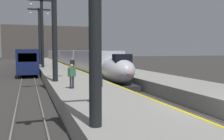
{
  "coord_description": "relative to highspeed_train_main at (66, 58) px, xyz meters",
  "views": [
    {
      "loc": [
        -8.09,
        -9.85,
        3.7
      ],
      "look_at": [
        -0.49,
        12.94,
        1.8
      ],
      "focal_mm": 40.65,
      "sensor_mm": 36.0,
      "label": 1
    }
  ],
  "objects": [
    {
      "name": "ground_plane",
      "position": [
        0.0,
        -46.39,
        -1.98
      ],
      "size": [
        260.0,
        260.0,
        0.0
      ],
      "primitive_type": "plane",
      "color": "#33302D"
    },
    {
      "name": "platform_left",
      "position": [
        -4.05,
        -21.64,
        -1.45
      ],
      "size": [
        4.8,
        110.0,
        1.05
      ],
      "primitive_type": "cube",
      "color": "gray",
      "rests_on": "ground"
    },
    {
      "name": "platform_right",
      "position": [
        4.05,
        -21.64,
        -1.45
      ],
      "size": [
        4.8,
        110.0,
        1.05
      ],
      "primitive_type": "cube",
      "color": "gray",
      "rests_on": "ground"
    },
    {
      "name": "platform_left_safety_stripe",
      "position": [
        -1.77,
        -21.64,
        -0.92
      ],
      "size": [
        0.2,
        107.8,
        0.01
      ],
      "primitive_type": "cube",
      "color": "yellow",
      "rests_on": "platform_left"
    },
    {
      "name": "rail_main_left",
      "position": [
        -0.75,
        -18.89,
        -1.92
      ],
      "size": [
        0.08,
        110.0,
        0.12
      ],
      "primitive_type": "cube",
      "color": "slate",
      "rests_on": "ground"
    },
    {
      "name": "rail_main_right",
      "position": [
        0.75,
        -18.89,
        -1.92
      ],
      "size": [
        0.08,
        110.0,
        0.12
      ],
      "primitive_type": "cube",
      "color": "slate",
      "rests_on": "ground"
    },
    {
      "name": "rail_secondary_left",
      "position": [
        -8.85,
        -18.89,
        -1.92
      ],
      "size": [
        0.08,
        110.0,
        0.12
      ],
      "primitive_type": "cube",
      "color": "slate",
      "rests_on": "ground"
    },
    {
      "name": "rail_secondary_right",
      "position": [
        -7.35,
        -18.89,
        -1.92
      ],
      "size": [
        0.08,
        110.0,
        0.12
      ],
      "primitive_type": "cube",
      "color": "slate",
      "rests_on": "ground"
    },
    {
      "name": "highspeed_train_main",
      "position": [
        0.0,
        0.0,
        0.0
      ],
      "size": [
        2.92,
        74.38,
        3.6
      ],
      "color": "silver",
      "rests_on": "ground"
    },
    {
      "name": "regional_train_adjacent",
      "position": [
        -8.1,
        -4.14,
        0.15
      ],
      "size": [
        2.85,
        36.6,
        3.8
      ],
      "color": "#141E4C",
      "rests_on": "ground"
    },
    {
      "name": "station_column_mid",
      "position": [
        -5.9,
        -34.49,
        4.68
      ],
      "size": [
        4.0,
        0.68,
        9.34
      ],
      "color": "black",
      "rests_on": "platform_left"
    },
    {
      "name": "station_column_far",
      "position": [
        -5.9,
        -16.2,
        5.22
      ],
      "size": [
        4.0,
        0.68,
        10.37
      ],
      "color": "black",
      "rests_on": "platform_left"
    },
    {
      "name": "station_column_distant",
      "position": [
        -5.9,
        -8.07,
        5.13
      ],
      "size": [
        4.0,
        0.68,
        10.2
      ],
      "color": "black",
      "rests_on": "platform_left"
    },
    {
      "name": "passenger_near_edge",
      "position": [
        -5.24,
        -38.96,
        0.06
      ],
      "size": [
        0.57,
        0.27,
        1.69
      ],
      "color": "#23232D",
      "rests_on": "platform_left"
    },
    {
      "name": "passenger_mid_platform",
      "position": [
        -3.14,
        -26.74,
        0.06
      ],
      "size": [
        0.51,
        0.38,
        1.69
      ],
      "color": "#23232D",
      "rests_on": "platform_left"
    },
    {
      "name": "rolling_suitcase",
      "position": [
        -3.25,
        -38.89,
        -0.62
      ],
      "size": [
        0.4,
        0.22,
        0.98
      ],
      "color": "navy",
      "rests_on": "platform_left"
    },
    {
      "name": "terminus_back_wall",
      "position": [
        0.0,
        55.61,
        5.02
      ],
      "size": [
        36.0,
        2.0,
        14.0
      ],
      "primitive_type": "cube",
      "color": "#4C4742",
      "rests_on": "ground"
    }
  ]
}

